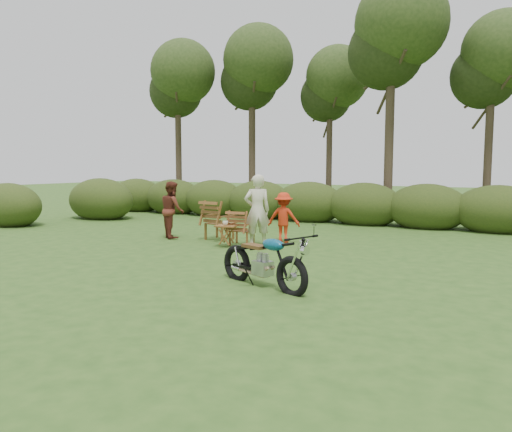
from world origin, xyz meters
The scene contains 10 objects.
ground centered at (0.00, 0.00, 0.00)m, with size 80.00×80.00×0.00m, color #2A4C19.
tree_line centered at (0.50, 9.74, 3.81)m, with size 22.52×11.62×8.14m.
motorcycle centered at (1.13, -0.16, 0.00)m, with size 1.87×0.71×1.07m, color #0D7EB1, non-canonical shape.
lawn_chair_right centered at (-1.33, 3.28, 0.00)m, with size 0.58×0.58×0.85m, color brown, non-canonical shape.
lawn_chair_left centered at (-2.31, 3.77, 0.00)m, with size 0.71×0.71×1.03m, color #5A3316, non-canonical shape.
side_table centered at (-1.50, 2.85, 0.26)m, with size 0.51×0.43×0.52m, color brown, non-canonical shape.
cup centered at (-1.52, 2.85, 0.58)m, with size 0.13×0.13×0.10m, color beige.
adult_a centered at (-0.93, 3.35, 0.00)m, with size 0.63×0.42×1.74m, color beige.
adult_b centered at (-3.58, 3.41, 0.00)m, with size 0.74×0.58×1.53m, color #5F271B.
child centered at (-0.61, 4.15, 0.00)m, with size 0.82×0.47×1.27m, color red.
Camera 1 is at (4.92, -7.14, 1.96)m, focal length 35.00 mm.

